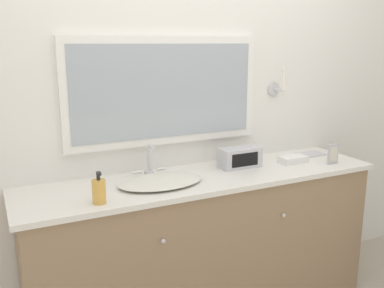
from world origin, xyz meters
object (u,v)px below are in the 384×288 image
at_px(appliance_box, 240,158).
at_px(picture_frame, 333,154).
at_px(sink_basin, 160,180).
at_px(soap_bottle, 99,191).

xyz_separation_m(appliance_box, picture_frame, (0.57, -0.20, 0.00)).
bearing_deg(appliance_box, picture_frame, -19.07).
height_order(sink_basin, appliance_box, sink_basin).
bearing_deg(sink_basin, soap_bottle, -158.99).
height_order(sink_basin, soap_bottle, sink_basin).
height_order(sink_basin, picture_frame, sink_basin).
xyz_separation_m(sink_basin, picture_frame, (1.14, -0.12, 0.05)).
bearing_deg(appliance_box, soap_bottle, -166.53).
xyz_separation_m(soap_bottle, picture_frame, (1.52, 0.03, 0.00)).
xyz_separation_m(sink_basin, appliance_box, (0.57, 0.08, 0.04)).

